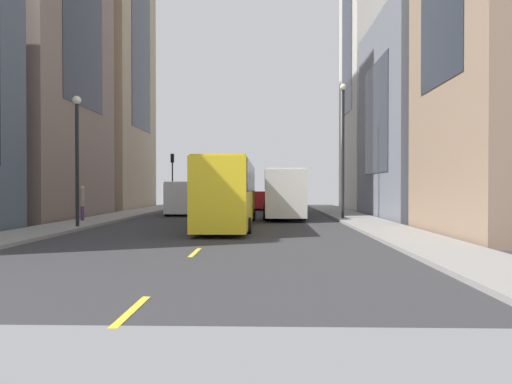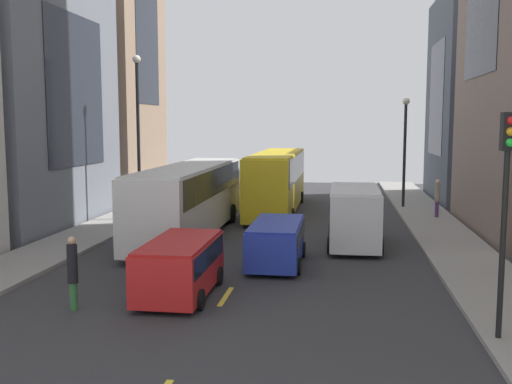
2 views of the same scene
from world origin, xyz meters
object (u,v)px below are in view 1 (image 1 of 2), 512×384
Objects in this scene: car_blue_0 at (226,201)px; pedestrian_crossing_near at (82,202)px; city_bus_white at (283,189)px; pedestrian_waiting_curb at (283,197)px; delivery_van_white at (184,196)px; streetcar_yellow at (229,188)px; traffic_light_near_corner at (172,170)px; car_red_1 at (257,199)px.

pedestrian_crossing_near reaches higher than car_blue_0.
city_bus_white reaches higher than pedestrian_waiting_curb.
delivery_van_white reaches higher than pedestrian_waiting_curb.
streetcar_yellow reaches higher than pedestrian_waiting_curb.
delivery_van_white is 11.64m from traffic_light_near_corner.
pedestrian_crossing_near is 19.11m from traffic_light_near_corner.
city_bus_white is at bearing -110.99° from streetcar_yellow.
delivery_van_white is at bearing 50.98° from car_blue_0.
pedestrian_waiting_curb is at bearing -129.72° from car_blue_0.
pedestrian_crossing_near reaches higher than car_red_1.
delivery_van_white is at bearing -10.86° from city_bus_white.
car_blue_0 is at bearing -47.85° from city_bus_white.
car_red_1 is at bearing -77.33° from city_bus_white.
streetcar_yellow is at bearing 95.95° from car_blue_0.
car_red_1 is 2.04× the size of pedestrian_crossing_near.
delivery_van_white is 1.14× the size of car_blue_0.
pedestrian_crossing_near reaches higher than pedestrian_waiting_curb.
car_blue_0 is (-3.00, -3.70, -0.55)m from delivery_van_white.
city_bus_white is at bearing 170.87° from pedestrian_waiting_curb.
city_bus_white is 14.01m from pedestrian_crossing_near.
city_bus_white is 7.06m from car_blue_0.
traffic_light_near_corner reaches higher than pedestrian_crossing_near.
car_red_1 is (-5.53, -8.09, -0.48)m from delivery_van_white.
traffic_light_near_corner reaches higher than pedestrian_waiting_curb.
streetcar_yellow is at bearing 113.93° from delivery_van_white.
streetcar_yellow reaches higher than pedestrian_crossing_near.
pedestrian_crossing_near is (10.25, 16.04, 0.28)m from car_red_1.
streetcar_yellow is at bearing 110.09° from traffic_light_near_corner.
city_bus_white is at bearing 131.32° from traffic_light_near_corner.
car_blue_0 is at bearing -84.05° from streetcar_yellow.
car_red_1 is at bearing -124.36° from delivery_van_white.
pedestrian_waiting_curb is 11.77m from traffic_light_near_corner.
car_red_1 is 19.04m from pedestrian_crossing_near.
car_red_1 is (2.15, -9.57, -0.98)m from city_bus_white.
car_blue_0 is 2.08× the size of pedestrian_waiting_curb.
pedestrian_crossing_near is at bearing 137.54° from pedestrian_waiting_curb.
pedestrian_crossing_near is (7.72, 11.64, 0.34)m from car_blue_0.
pedestrian_waiting_curb is at bearing -129.46° from delivery_van_white.
pedestrian_waiting_curb is 0.39× the size of traffic_light_near_corner.
delivery_van_white is 0.94× the size of traffic_light_near_corner.
pedestrian_waiting_curb is (-5.18, -6.23, 0.20)m from car_blue_0.
traffic_light_near_corner is at bearing -73.60° from delivery_van_white.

